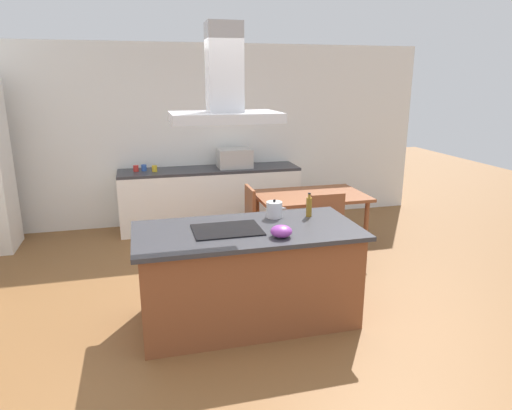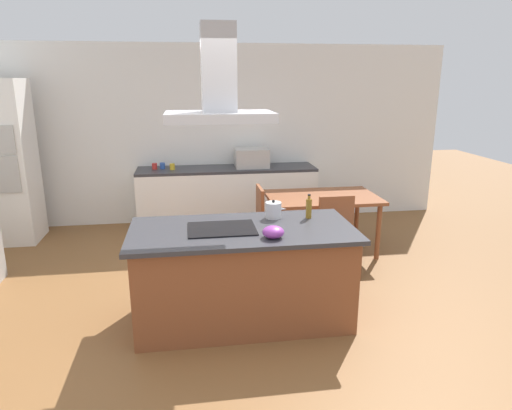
% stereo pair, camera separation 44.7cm
% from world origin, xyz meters
% --- Properties ---
extents(ground, '(16.00, 16.00, 0.00)m').
position_xyz_m(ground, '(0.00, 1.50, 0.00)').
color(ground, brown).
extents(wall_back, '(7.20, 0.10, 2.70)m').
position_xyz_m(wall_back, '(0.00, 3.25, 1.35)').
color(wall_back, white).
rests_on(wall_back, ground).
extents(kitchen_island, '(2.02, 0.98, 0.90)m').
position_xyz_m(kitchen_island, '(0.00, 0.00, 0.45)').
color(kitchen_island, brown).
rests_on(kitchen_island, ground).
extents(cooktop, '(0.60, 0.44, 0.01)m').
position_xyz_m(cooktop, '(-0.19, 0.00, 0.91)').
color(cooktop, black).
rests_on(cooktop, kitchen_island).
extents(tea_kettle, '(0.21, 0.15, 0.18)m').
position_xyz_m(tea_kettle, '(0.33, 0.27, 0.98)').
color(tea_kettle, silver).
rests_on(tea_kettle, kitchen_island).
extents(olive_oil_bottle, '(0.06, 0.06, 0.24)m').
position_xyz_m(olive_oil_bottle, '(0.67, 0.22, 1.00)').
color(olive_oil_bottle, olive).
rests_on(olive_oil_bottle, kitchen_island).
extents(mixing_bowl, '(0.19, 0.19, 0.10)m').
position_xyz_m(mixing_bowl, '(0.23, -0.28, 0.95)').
color(mixing_bowl, purple).
rests_on(mixing_bowl, kitchen_island).
extents(back_counter, '(2.67, 0.62, 0.90)m').
position_xyz_m(back_counter, '(0.11, 2.88, 0.45)').
color(back_counter, white).
rests_on(back_counter, ground).
extents(countertop_microwave, '(0.50, 0.38, 0.28)m').
position_xyz_m(countertop_microwave, '(0.49, 2.88, 1.04)').
color(countertop_microwave, '#B2AFAA').
rests_on(countertop_microwave, back_counter).
extents(coffee_mug_red, '(0.08, 0.08, 0.09)m').
position_xyz_m(coffee_mug_red, '(-0.95, 2.92, 0.95)').
color(coffee_mug_red, red).
rests_on(coffee_mug_red, back_counter).
extents(coffee_mug_blue, '(0.08, 0.08, 0.09)m').
position_xyz_m(coffee_mug_blue, '(-0.84, 2.95, 0.95)').
color(coffee_mug_blue, '#2D56B2').
rests_on(coffee_mug_blue, back_counter).
extents(coffee_mug_yellow, '(0.08, 0.08, 0.09)m').
position_xyz_m(coffee_mug_yellow, '(-0.69, 2.85, 0.95)').
color(coffee_mug_yellow, gold).
rests_on(coffee_mug_yellow, back_counter).
extents(wall_oven_stack, '(0.70, 0.66, 2.20)m').
position_xyz_m(wall_oven_stack, '(-2.90, 2.65, 1.10)').
color(wall_oven_stack, white).
rests_on(wall_oven_stack, ground).
extents(dining_table, '(1.40, 0.90, 0.75)m').
position_xyz_m(dining_table, '(1.22, 1.59, 0.67)').
color(dining_table, brown).
rests_on(dining_table, ground).
extents(chair_facing_island, '(0.42, 0.42, 0.89)m').
position_xyz_m(chair_facing_island, '(1.22, 0.92, 0.51)').
color(chair_facing_island, '#2D6BB7').
rests_on(chair_facing_island, ground).
extents(chair_at_left_end, '(0.42, 0.42, 0.89)m').
position_xyz_m(chair_at_left_end, '(0.31, 1.59, 0.51)').
color(chair_at_left_end, '#2D6BB7').
rests_on(chair_at_left_end, ground).
extents(range_hood, '(0.90, 0.55, 0.78)m').
position_xyz_m(range_hood, '(-0.19, 0.00, 2.10)').
color(range_hood, '#ADADB2').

